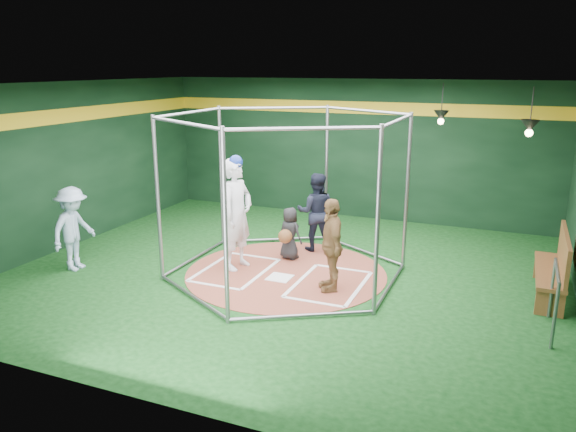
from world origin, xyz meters
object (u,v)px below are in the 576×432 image
at_px(batter_figure, 237,213).
at_px(dugout_bench, 556,265).
at_px(visitor_leopard, 331,245).
at_px(umpire, 316,212).

relative_size(batter_figure, dugout_bench, 1.14).
height_order(batter_figure, visitor_leopard, batter_figure).
xyz_separation_m(batter_figure, visitor_leopard, (2.01, -0.36, -0.27)).
xyz_separation_m(visitor_leopard, dugout_bench, (3.60, 1.16, -0.26)).
xyz_separation_m(batter_figure, umpire, (1.02, 1.60, -0.26)).
bearing_deg(visitor_leopard, umpire, 177.09).
xyz_separation_m(visitor_leopard, umpire, (-0.99, 1.95, 0.01)).
distance_m(batter_figure, dugout_bench, 5.69).
bearing_deg(visitor_leopard, dugout_bench, 78.14).
bearing_deg(dugout_bench, umpire, 170.19).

